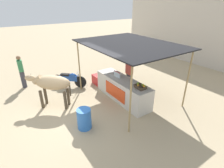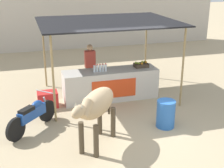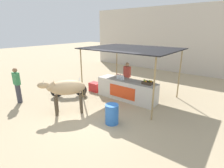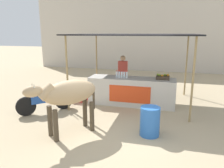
{
  "view_description": "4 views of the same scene",
  "coord_description": "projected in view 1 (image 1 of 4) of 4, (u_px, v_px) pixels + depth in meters",
  "views": [
    {
      "loc": [
        5.41,
        -1.98,
        3.99
      ],
      "look_at": [
        0.36,
        1.41,
        1.09
      ],
      "focal_mm": 28.0,
      "sensor_mm": 36.0,
      "label": 1
    },
    {
      "loc": [
        -2.57,
        -6.79,
        3.91
      ],
      "look_at": [
        -0.33,
        0.9,
        0.98
      ],
      "focal_mm": 50.0,
      "sensor_mm": 36.0,
      "label": 2
    },
    {
      "loc": [
        4.35,
        -4.53,
        3.3
      ],
      "look_at": [
        -0.18,
        1.28,
        0.97
      ],
      "focal_mm": 28.0,
      "sensor_mm": 36.0,
      "label": 3
    },
    {
      "loc": [
        1.25,
        -5.17,
        2.51
      ],
      "look_at": [
        -0.47,
        1.29,
        0.92
      ],
      "focal_mm": 35.0,
      "sensor_mm": 36.0,
      "label": 4
    }
  ],
  "objects": [
    {
      "name": "ground_plane",
      "position": [
        77.0,
        115.0,
        6.77
      ],
      "size": [
        60.0,
        60.0,
        0.0
      ],
      "primitive_type": "plane",
      "color": "tan"
    },
    {
      "name": "building_wall_far",
      "position": [
        221.0,
        28.0,
        10.49
      ],
      "size": [
        16.0,
        0.5,
        5.01
      ],
      "primitive_type": "cube",
      "color": "beige",
      "rests_on": "ground"
    },
    {
      "name": "stall_counter",
      "position": [
        122.0,
        89.0,
        7.67
      ],
      "size": [
        3.0,
        0.82,
        0.96
      ],
      "color": "beige",
      "rests_on": "ground"
    },
    {
      "name": "stall_awning",
      "position": [
        130.0,
        46.0,
        7.01
      ],
      "size": [
        4.2,
        3.2,
        2.45
      ],
      "color": "black",
      "rests_on": "ground"
    },
    {
      "name": "water_bottle_row",
      "position": [
        117.0,
        74.0,
        7.65
      ],
      "size": [
        0.43,
        0.07,
        0.25
      ],
      "color": "silver",
      "rests_on": "stall_counter"
    },
    {
      "name": "fruit_crate",
      "position": [
        140.0,
        86.0,
        6.67
      ],
      "size": [
        0.44,
        0.32,
        0.18
      ],
      "color": "#3F3326",
      "rests_on": "stall_counter"
    },
    {
      "name": "vendor_behind_counter",
      "position": [
        129.0,
        74.0,
        8.26
      ],
      "size": [
        0.34,
        0.22,
        1.65
      ],
      "color": "#383842",
      "rests_on": "ground"
    },
    {
      "name": "cooler_box",
      "position": [
        98.0,
        79.0,
        9.23
      ],
      "size": [
        0.6,
        0.44,
        0.48
      ],
      "primitive_type": "cube",
      "color": "red",
      "rests_on": "ground"
    },
    {
      "name": "water_barrel",
      "position": [
        84.0,
        119.0,
        5.93
      ],
      "size": [
        0.49,
        0.49,
        0.74
      ],
      "primitive_type": "cylinder",
      "color": "blue",
      "rests_on": "ground"
    },
    {
      "name": "cow",
      "position": [
        51.0,
        84.0,
        6.91
      ],
      "size": [
        1.43,
        1.65,
        1.44
      ],
      "color": "tan",
      "rests_on": "ground"
    },
    {
      "name": "motorcycle_parked",
      "position": [
        69.0,
        79.0,
        8.83
      ],
      "size": [
        1.3,
        1.36,
        0.9
      ],
      "color": "black",
      "rests_on": "ground"
    },
    {
      "name": "passerby_on_street",
      "position": [
        22.0,
        72.0,
        8.57
      ],
      "size": [
        0.34,
        0.22,
        1.65
      ],
      "color": "#383842",
      "rests_on": "ground"
    }
  ]
}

